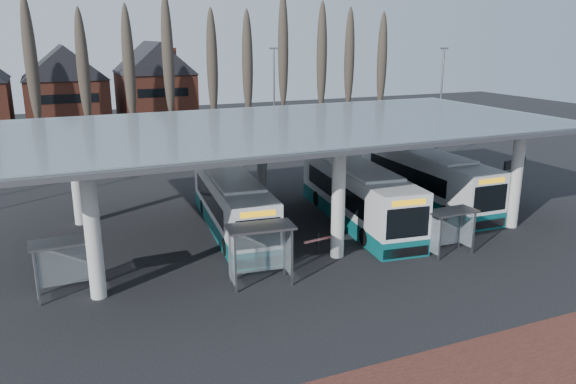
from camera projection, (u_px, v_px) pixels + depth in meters
name	position (u px, v px, depth m)	size (l,w,h in m)	color
ground	(361.00, 274.00, 27.39)	(140.00, 140.00, 0.00)	black
station_canopy	(295.00, 133.00, 32.92)	(32.00, 16.00, 6.34)	silver
poplar_row	(189.00, 62.00, 54.16)	(45.10, 1.10, 14.50)	#473D33
townhouse_row	(17.00, 88.00, 58.61)	(36.80, 10.30, 12.25)	brown
lamp_post_b	(274.00, 102.00, 51.21)	(0.80, 0.16, 10.17)	slate
lamp_post_c	(440.00, 102.00, 51.28)	(0.80, 0.16, 10.17)	slate
bus_1	(232.00, 204.00, 33.19)	(3.82, 12.34, 3.37)	silver
bus_2	(357.00, 195.00, 34.78)	(4.30, 13.19, 3.60)	silver
bus_3	(425.00, 178.00, 38.88)	(3.08, 12.90, 3.57)	silver
shelter_0	(64.00, 255.00, 24.76)	(2.82, 1.45, 2.59)	gray
shelter_1	(260.00, 241.00, 25.92)	(3.23, 1.86, 2.87)	gray
shelter_2	(450.00, 222.00, 29.55)	(2.65, 1.38, 2.43)	gray
info_sign_0	(503.00, 180.00, 34.03)	(2.15, 0.76, 3.29)	black
info_sign_1	(514.00, 167.00, 36.28)	(2.35, 0.76, 3.57)	black
barrier	(321.00, 240.00, 29.45)	(2.29, 0.78, 1.15)	black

